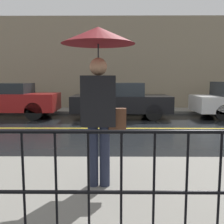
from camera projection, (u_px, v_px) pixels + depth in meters
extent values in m
plane|color=black|center=(147.00, 128.00, 8.72)|extent=(80.00, 80.00, 0.00)
cube|color=gray|center=(194.00, 192.00, 3.66)|extent=(28.00, 2.91, 0.12)
cube|color=gray|center=(136.00, 111.00, 13.18)|extent=(28.00, 1.73, 0.12)
cube|color=gold|center=(147.00, 128.00, 8.72)|extent=(25.20, 0.12, 0.01)
cube|color=gray|center=(135.00, 64.00, 13.89)|extent=(28.00, 0.30, 4.88)
cylinder|color=black|center=(24.00, 187.00, 2.41)|extent=(0.02, 0.02, 1.03)
cylinder|color=black|center=(56.00, 187.00, 2.41)|extent=(0.02, 0.02, 1.03)
cylinder|color=black|center=(89.00, 187.00, 2.41)|extent=(0.02, 0.02, 1.03)
cylinder|color=black|center=(121.00, 187.00, 2.41)|extent=(0.02, 0.02, 1.03)
cylinder|color=black|center=(154.00, 187.00, 2.40)|extent=(0.02, 0.02, 1.03)
cylinder|color=black|center=(187.00, 187.00, 2.40)|extent=(0.02, 0.02, 1.03)
cylinder|color=black|center=(219.00, 187.00, 2.40)|extent=(0.02, 0.02, 1.03)
cylinder|color=#23283D|center=(93.00, 156.00, 3.67)|extent=(0.14, 0.14, 0.86)
cylinder|color=#23283D|center=(105.00, 156.00, 3.67)|extent=(0.14, 0.14, 0.86)
cube|color=black|center=(99.00, 101.00, 3.58)|extent=(0.47, 0.28, 0.68)
sphere|color=tan|center=(98.00, 67.00, 3.52)|extent=(0.24, 0.24, 0.24)
cylinder|color=#262628|center=(98.00, 73.00, 3.53)|extent=(0.02, 0.02, 0.76)
cone|color=maroon|center=(98.00, 35.00, 3.47)|extent=(0.99, 0.99, 0.22)
cube|color=brown|center=(117.00, 119.00, 3.60)|extent=(0.24, 0.12, 0.30)
cube|color=maroon|center=(9.00, 102.00, 11.12)|extent=(4.10, 1.71, 0.73)
cube|color=#1E2328|center=(5.00, 88.00, 11.05)|extent=(2.13, 1.58, 0.43)
cylinder|color=black|center=(44.00, 107.00, 11.89)|extent=(0.71, 0.22, 0.71)
cylinder|color=black|center=(34.00, 111.00, 10.41)|extent=(0.71, 0.22, 0.71)
cube|color=black|center=(121.00, 103.00, 11.09)|extent=(4.09, 1.93, 0.66)
cube|color=#1E2328|center=(117.00, 89.00, 11.02)|extent=(2.13, 1.77, 0.54)
cylinder|color=black|center=(148.00, 108.00, 11.96)|extent=(0.67, 0.22, 0.67)
cylinder|color=black|center=(154.00, 112.00, 10.27)|extent=(0.67, 0.22, 0.67)
cylinder|color=black|center=(93.00, 108.00, 11.98)|extent=(0.67, 0.22, 0.67)
cylinder|color=black|center=(89.00, 112.00, 10.29)|extent=(0.67, 0.22, 0.67)
cylinder|color=black|center=(208.00, 108.00, 11.92)|extent=(0.64, 0.22, 0.64)
cylinder|color=black|center=(223.00, 113.00, 10.27)|extent=(0.64, 0.22, 0.64)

